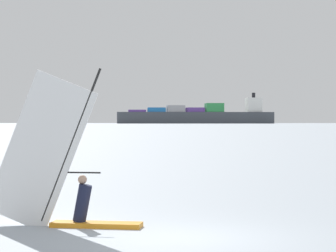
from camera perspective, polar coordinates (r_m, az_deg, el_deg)
ground_plane at (r=15.48m, az=1.42°, el=-9.15°), size 4000.00×4000.00×0.00m
windsurfer at (r=17.14m, az=-8.56°, el=-4.37°), size 3.95×0.77×4.04m
cargo_ship at (r=817.00m, az=2.44°, el=0.88°), size 185.50×50.00×36.42m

